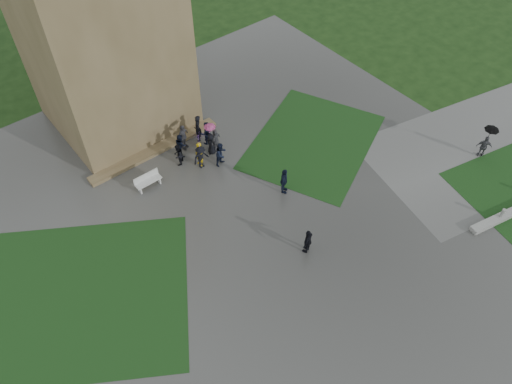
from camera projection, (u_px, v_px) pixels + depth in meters
ground at (259, 260)px, 26.27m from camera, size 120.00×120.00×0.00m
plaza at (237, 236)px, 27.31m from camera, size 34.00×34.00×0.02m
lawn_inset_left at (76, 297)px, 24.80m from camera, size 14.10×13.46×0.01m
lawn_inset_right at (313, 142)px, 32.40m from camera, size 11.12×10.15×0.01m
tower_plinth at (155, 150)px, 31.70m from camera, size 9.00×0.80×0.22m
bench at (148, 181)px, 29.43m from camera, size 1.61×0.51×0.93m
visitor_cluster at (200, 143)px, 30.76m from camera, size 3.47×3.48×2.61m
pedestrian_mid at (284, 181)px, 28.85m from camera, size 1.18×1.11×1.77m
pedestrian_near at (308, 241)px, 26.06m from camera, size 1.10×0.87×1.65m
pedestrian_path at (487, 140)px, 30.57m from camera, size 0.98×1.05×2.40m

